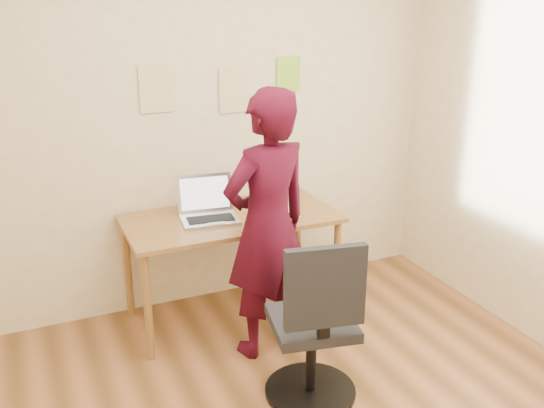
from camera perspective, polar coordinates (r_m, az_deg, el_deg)
name	(u,v)px	position (r m, az deg, el deg)	size (l,w,h in m)	color
room	(324,189)	(2.61, 4.95, 1.40)	(3.58, 3.58, 2.78)	brown
desk	(231,228)	(4.06, -3.89, -2.31)	(1.40, 0.70, 0.74)	olive
laptop	(208,210)	(3.99, -6.03, -0.59)	(0.40, 0.37, 0.26)	#BABAC1
paper_sheet	(281,210)	(4.13, 0.88, -0.57)	(0.21, 0.30, 0.00)	white
phone	(260,222)	(3.90, -1.10, -1.74)	(0.11, 0.15, 0.01)	black
wall_note_left	(155,89)	(4.05, -10.91, 10.54)	(0.21, 0.00, 0.30)	#DBC383
wall_note_mid	(234,91)	(4.21, -3.60, 10.61)	(0.21, 0.00, 0.30)	#DBC383
wall_note_right	(289,74)	(4.36, 1.56, 12.15)	(0.18, 0.00, 0.24)	#8CCE2E
office_chair	(315,334)	(3.32, 4.08, -12.10)	(0.51, 0.53, 0.99)	black
person	(268,226)	(3.61, -0.42, -2.08)	(0.61, 0.40, 1.66)	#390717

